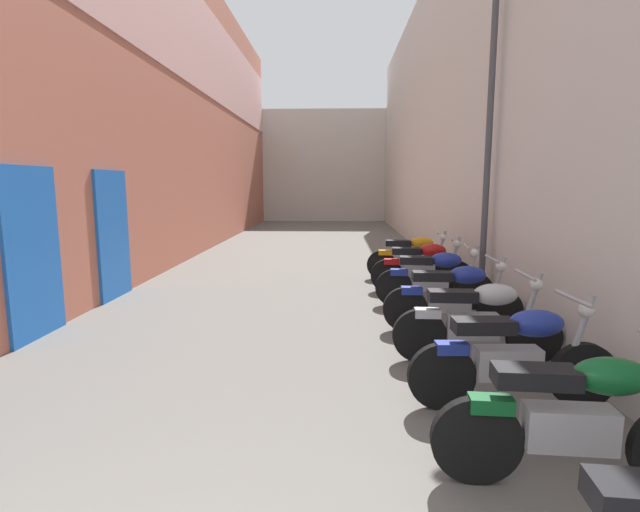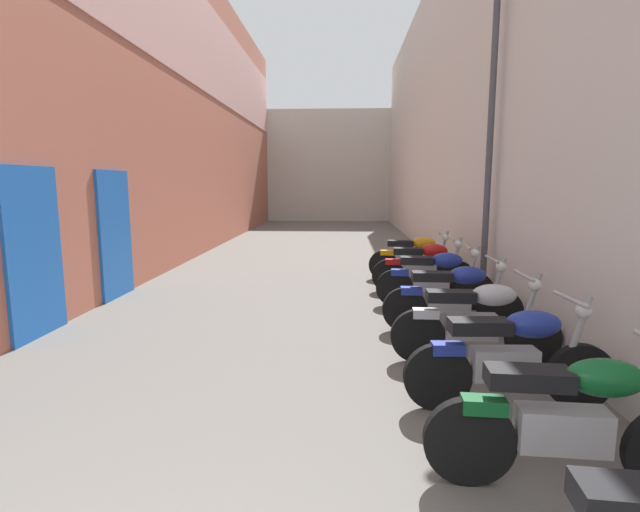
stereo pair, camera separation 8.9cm
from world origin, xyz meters
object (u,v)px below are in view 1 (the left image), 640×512
(motorcycle_third, at_px, (515,354))
(motorcycle_seventh, at_px, (422,265))
(motorcycle_fifth, at_px, (454,295))
(motorcycle_second, at_px, (579,417))
(motorcycle_sixth, at_px, (434,277))
(motorcycle_eighth, at_px, (413,256))
(street_lamp, at_px, (484,122))
(motorcycle_fourth, at_px, (478,319))

(motorcycle_third, xyz_separation_m, motorcycle_seventh, (-0.00, 4.56, 0.00))
(motorcycle_fifth, distance_m, motorcycle_seventh, 2.34)
(motorcycle_second, distance_m, motorcycle_fifth, 3.35)
(motorcycle_second, xyz_separation_m, motorcycle_sixth, (-0.00, 4.62, 0.00))
(motorcycle_second, distance_m, motorcycle_eighth, 6.83)
(motorcycle_third, distance_m, street_lamp, 4.42)
(motorcycle_seventh, bearing_deg, motorcycle_fifth, -90.00)
(motorcycle_fifth, height_order, motorcycle_seventh, same)
(motorcycle_second, bearing_deg, motorcycle_eighth, 90.00)
(motorcycle_second, relative_size, motorcycle_third, 1.00)
(motorcycle_second, bearing_deg, street_lamp, 81.58)
(motorcycle_second, distance_m, motorcycle_sixth, 4.62)
(motorcycle_third, distance_m, motorcycle_fifth, 2.22)
(motorcycle_second, relative_size, motorcycle_seventh, 1.00)
(motorcycle_sixth, relative_size, motorcycle_seventh, 1.00)
(motorcycle_second, bearing_deg, motorcycle_third, 90.00)
(motorcycle_second, bearing_deg, motorcycle_fifth, 90.00)
(motorcycle_second, bearing_deg, motorcycle_sixth, 90.00)
(motorcycle_second, relative_size, motorcycle_eighth, 1.00)
(motorcycle_fourth, height_order, motorcycle_eighth, same)
(motorcycle_second, height_order, motorcycle_sixth, same)
(motorcycle_third, bearing_deg, street_lamp, 79.01)
(motorcycle_fourth, distance_m, motorcycle_eighth, 4.61)
(motorcycle_fourth, height_order, motorcycle_fifth, same)
(motorcycle_fifth, bearing_deg, motorcycle_fourth, -90.00)
(motorcycle_second, xyz_separation_m, motorcycle_fourth, (0.00, 2.23, 0.00))
(motorcycle_fourth, relative_size, motorcycle_seventh, 1.00)
(motorcycle_seventh, bearing_deg, motorcycle_fourth, -90.00)
(street_lamp, bearing_deg, motorcycle_sixth, -168.48)
(street_lamp, bearing_deg, motorcycle_second, -98.42)
(motorcycle_second, relative_size, motorcycle_fifth, 1.00)
(motorcycle_sixth, height_order, motorcycle_eighth, same)
(motorcycle_fifth, height_order, motorcycle_sixth, same)
(motorcycle_fourth, relative_size, motorcycle_eighth, 1.00)
(motorcycle_seventh, relative_size, street_lamp, 0.37)
(motorcycle_fourth, relative_size, motorcycle_sixth, 1.00)
(motorcycle_second, xyz_separation_m, motorcycle_fifth, (0.00, 3.35, 0.00))
(motorcycle_third, height_order, motorcycle_seventh, same)
(motorcycle_third, bearing_deg, motorcycle_eighth, 90.00)
(motorcycle_sixth, distance_m, street_lamp, 2.52)
(motorcycle_sixth, height_order, street_lamp, street_lamp)
(motorcycle_sixth, xyz_separation_m, motorcycle_seventh, (0.00, 1.07, 0.00))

